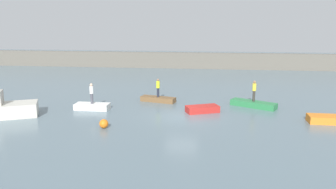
{
  "coord_description": "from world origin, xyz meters",
  "views": [
    {
      "loc": [
        2.05,
        -24.65,
        7.18
      ],
      "look_at": [
        -1.55,
        3.51,
        0.96
      ],
      "focal_mm": 35.24,
      "sensor_mm": 36.0,
      "label": 1
    }
  ],
  "objects_px": {
    "rowboat_orange": "(332,119)",
    "person_yellow_shirt": "(254,90)",
    "rowboat_white": "(92,106)",
    "rowboat_red": "(202,109)",
    "person_hiviz_shirt": "(158,87)",
    "mooring_buoy": "(104,124)",
    "person_white_shirt": "(92,92)",
    "rowboat_brown": "(158,99)",
    "rowboat_green": "(253,104)"
  },
  "relations": [
    {
      "from": "rowboat_white",
      "to": "person_yellow_shirt",
      "type": "relative_size",
      "value": 1.58
    },
    {
      "from": "rowboat_red",
      "to": "person_white_shirt",
      "type": "xyz_separation_m",
      "value": [
        -9.25,
        -0.27,
        1.2
      ]
    },
    {
      "from": "rowboat_white",
      "to": "person_yellow_shirt",
      "type": "distance_m",
      "value": 13.9
    },
    {
      "from": "mooring_buoy",
      "to": "rowboat_red",
      "type": "bearing_deg",
      "value": 36.99
    },
    {
      "from": "rowboat_white",
      "to": "rowboat_red",
      "type": "height_order",
      "value": "rowboat_red"
    },
    {
      "from": "rowboat_white",
      "to": "person_white_shirt",
      "type": "bearing_deg",
      "value": -13.52
    },
    {
      "from": "rowboat_brown",
      "to": "rowboat_red",
      "type": "height_order",
      "value": "rowboat_red"
    },
    {
      "from": "rowboat_red",
      "to": "person_white_shirt",
      "type": "distance_m",
      "value": 9.33
    },
    {
      "from": "rowboat_brown",
      "to": "person_yellow_shirt",
      "type": "relative_size",
      "value": 1.79
    },
    {
      "from": "rowboat_brown",
      "to": "person_white_shirt",
      "type": "distance_m",
      "value": 6.25
    },
    {
      "from": "person_yellow_shirt",
      "to": "mooring_buoy",
      "type": "distance_m",
      "value": 13.3
    },
    {
      "from": "person_hiviz_shirt",
      "to": "mooring_buoy",
      "type": "bearing_deg",
      "value": -107.15
    },
    {
      "from": "mooring_buoy",
      "to": "person_hiviz_shirt",
      "type": "bearing_deg",
      "value": 72.85
    },
    {
      "from": "rowboat_white",
      "to": "rowboat_brown",
      "type": "bearing_deg",
      "value": 34.4
    },
    {
      "from": "rowboat_brown",
      "to": "mooring_buoy",
      "type": "height_order",
      "value": "mooring_buoy"
    },
    {
      "from": "person_yellow_shirt",
      "to": "rowboat_white",
      "type": "bearing_deg",
      "value": -169.33
    },
    {
      "from": "rowboat_red",
      "to": "mooring_buoy",
      "type": "height_order",
      "value": "mooring_buoy"
    },
    {
      "from": "rowboat_brown",
      "to": "rowboat_green",
      "type": "xyz_separation_m",
      "value": [
        8.51,
        -0.85,
        0.02
      ]
    },
    {
      "from": "rowboat_orange",
      "to": "person_yellow_shirt",
      "type": "bearing_deg",
      "value": 141.53
    },
    {
      "from": "rowboat_green",
      "to": "person_yellow_shirt",
      "type": "height_order",
      "value": "person_yellow_shirt"
    },
    {
      "from": "rowboat_green",
      "to": "rowboat_orange",
      "type": "distance_m",
      "value": 6.52
    },
    {
      "from": "person_hiviz_shirt",
      "to": "mooring_buoy",
      "type": "relative_size",
      "value": 2.68
    },
    {
      "from": "rowboat_brown",
      "to": "rowboat_orange",
      "type": "distance_m",
      "value": 14.46
    },
    {
      "from": "mooring_buoy",
      "to": "person_white_shirt",
      "type": "bearing_deg",
      "value": 118.27
    },
    {
      "from": "rowboat_orange",
      "to": "rowboat_red",
      "type": "bearing_deg",
      "value": 169.57
    },
    {
      "from": "rowboat_brown",
      "to": "mooring_buoy",
      "type": "distance_m",
      "value": 8.56
    },
    {
      "from": "rowboat_white",
      "to": "mooring_buoy",
      "type": "relative_size",
      "value": 4.56
    },
    {
      "from": "rowboat_white",
      "to": "rowboat_brown",
      "type": "height_order",
      "value": "rowboat_white"
    },
    {
      "from": "rowboat_white",
      "to": "rowboat_orange",
      "type": "height_order",
      "value": "rowboat_orange"
    },
    {
      "from": "rowboat_brown",
      "to": "person_white_shirt",
      "type": "xyz_separation_m",
      "value": [
        -5.09,
        -3.42,
        1.24
      ]
    },
    {
      "from": "rowboat_red",
      "to": "rowboat_orange",
      "type": "distance_m",
      "value": 9.59
    },
    {
      "from": "person_white_shirt",
      "to": "mooring_buoy",
      "type": "distance_m",
      "value": 5.53
    },
    {
      "from": "rowboat_red",
      "to": "person_hiviz_shirt",
      "type": "distance_m",
      "value": 5.34
    },
    {
      "from": "rowboat_green",
      "to": "person_hiviz_shirt",
      "type": "distance_m",
      "value": 8.63
    },
    {
      "from": "person_hiviz_shirt",
      "to": "mooring_buoy",
      "type": "distance_m",
      "value": 8.63
    },
    {
      "from": "rowboat_green",
      "to": "rowboat_orange",
      "type": "bearing_deg",
      "value": -10.02
    },
    {
      "from": "rowboat_green",
      "to": "rowboat_orange",
      "type": "height_order",
      "value": "rowboat_orange"
    },
    {
      "from": "rowboat_white",
      "to": "rowboat_brown",
      "type": "relative_size",
      "value": 0.89
    },
    {
      "from": "person_hiviz_shirt",
      "to": "rowboat_orange",
      "type": "bearing_deg",
      "value": -19.99
    },
    {
      "from": "rowboat_brown",
      "to": "rowboat_red",
      "type": "bearing_deg",
      "value": -22.27
    },
    {
      "from": "rowboat_orange",
      "to": "rowboat_green",
      "type": "bearing_deg",
      "value": 141.53
    },
    {
      "from": "rowboat_brown",
      "to": "person_yellow_shirt",
      "type": "xyz_separation_m",
      "value": [
        8.51,
        -0.85,
        1.29
      ]
    },
    {
      "from": "rowboat_brown",
      "to": "rowboat_green",
      "type": "bearing_deg",
      "value": 9.04
    },
    {
      "from": "rowboat_white",
      "to": "rowboat_red",
      "type": "bearing_deg",
      "value": 2.22
    },
    {
      "from": "rowboat_orange",
      "to": "person_white_shirt",
      "type": "distance_m",
      "value": 18.78
    },
    {
      "from": "rowboat_red",
      "to": "mooring_buoy",
      "type": "xyz_separation_m",
      "value": [
        -6.69,
        -5.04,
        0.05
      ]
    },
    {
      "from": "person_white_shirt",
      "to": "person_hiviz_shirt",
      "type": "distance_m",
      "value": 6.13
    },
    {
      "from": "rowboat_orange",
      "to": "person_yellow_shirt",
      "type": "distance_m",
      "value": 6.64
    },
    {
      "from": "rowboat_brown",
      "to": "rowboat_green",
      "type": "height_order",
      "value": "rowboat_green"
    },
    {
      "from": "rowboat_white",
      "to": "rowboat_green",
      "type": "distance_m",
      "value": 13.84
    }
  ]
}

